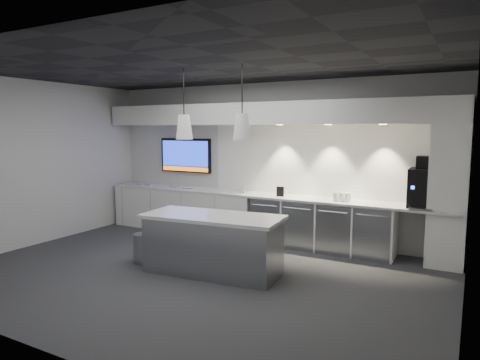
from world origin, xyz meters
The scene contains 28 objects.
floor centered at (0.00, 0.00, 0.00)m, with size 7.00×7.00×0.00m, color #333336.
ceiling centered at (0.00, 0.00, 3.00)m, with size 7.00×7.00×0.00m, color black.
wall_back centered at (0.00, 2.50, 1.50)m, with size 7.00×7.00×0.00m, color silver.
wall_front centered at (0.00, -2.50, 1.50)m, with size 7.00×7.00×0.00m, color silver.
wall_left centered at (-3.50, 0.00, 1.50)m, with size 7.00×7.00×0.00m, color silver.
wall_right centered at (3.50, 0.00, 1.50)m, with size 7.00×7.00×0.00m, color silver.
back_counter centered at (0.00, 2.17, 0.88)m, with size 6.80×0.65×0.04m, color silver.
left_base_cabinets centered at (-1.75, 2.17, 0.43)m, with size 3.30×0.63×0.86m, color white.
fridge_unit_a centered at (0.25, 2.17, 0.42)m, with size 0.60×0.61×0.85m, color gray.
fridge_unit_b centered at (0.88, 2.17, 0.42)m, with size 0.60×0.61×0.85m, color gray.
fridge_unit_c centered at (1.51, 2.17, 0.42)m, with size 0.60×0.61×0.85m, color gray.
fridge_unit_d centered at (2.14, 2.17, 0.42)m, with size 0.60×0.61×0.85m, color gray.
backsplash centered at (1.20, 2.48, 1.55)m, with size 4.60×0.03×1.30m, color white.
soffit centered at (0.00, 2.20, 2.40)m, with size 6.90×0.60×0.40m, color white.
column centered at (3.20, 2.20, 1.30)m, with size 0.55×0.55×2.60m, color white.
wall_tv centered at (-1.90, 2.45, 1.56)m, with size 1.25×0.07×0.72m.
island centered at (0.21, 0.20, 0.44)m, with size 2.13×1.08×0.87m.
bin centered at (-1.03, 0.08, 0.23)m, with size 0.33×0.33×0.46m, color gray.
coffee_machine centered at (2.85, 2.20, 1.23)m, with size 0.45×0.62×0.80m.
sign_black centered at (0.45, 2.10, 0.99)m, with size 0.14×0.02×0.18m, color black.
sign_white centered at (-0.38, 2.14, 0.97)m, with size 0.18×0.02×0.14m, color silver.
cup_cluster centered at (1.59, 2.12, 0.98)m, with size 0.28×0.18×0.15m, color white, non-canonical shape.
tray_a centered at (-2.83, 2.10, 0.91)m, with size 0.16×0.16×0.03m, color #A0A0A0.
tray_b centered at (-2.62, 2.10, 0.91)m, with size 0.16×0.16×0.03m, color #A0A0A0.
tray_c centered at (-2.00, 2.17, 0.91)m, with size 0.16×0.16×0.03m, color #A0A0A0.
tray_d centered at (-1.60, 2.10, 0.91)m, with size 0.16×0.16×0.03m, color #A0A0A0.
pendant_left centered at (-0.28, 0.20, 2.15)m, with size 0.25×0.25×1.06m.
pendant_right centered at (0.70, 0.20, 2.15)m, with size 0.25×0.25×1.06m.
Camera 1 is at (3.52, -4.99, 2.13)m, focal length 32.00 mm.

